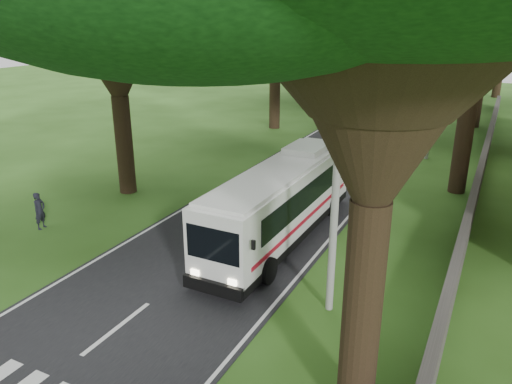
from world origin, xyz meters
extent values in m
plane|color=#294C15|center=(0.00, 0.00, 0.00)|extent=(140.00, 140.00, 0.00)
cube|color=black|center=(0.00, 25.00, 0.01)|extent=(8.00, 120.00, 0.04)
cube|color=#383533|center=(9.00, 24.00, 0.60)|extent=(0.35, 50.00, 1.20)
cylinder|color=gray|center=(5.50, 6.00, 4.00)|extent=(0.24, 0.24, 8.00)
cube|color=gray|center=(5.50, 6.00, 7.40)|extent=(1.60, 0.10, 0.10)
cube|color=gray|center=(5.50, 6.00, 6.80)|extent=(1.20, 0.10, 0.10)
cylinder|color=gray|center=(5.50, 26.00, 4.00)|extent=(0.24, 0.24, 8.00)
cube|color=gray|center=(5.50, 26.00, 7.40)|extent=(1.60, 0.10, 0.10)
cube|color=gray|center=(5.50, 26.00, 6.80)|extent=(1.20, 0.10, 0.10)
cylinder|color=gray|center=(5.50, 46.00, 4.00)|extent=(0.24, 0.24, 8.00)
cube|color=gray|center=(5.50, 46.00, 7.40)|extent=(1.60, 0.10, 0.10)
cube|color=gray|center=(5.50, 46.00, 6.80)|extent=(1.20, 0.10, 0.10)
cylinder|color=black|center=(-8.00, 12.00, 2.60)|extent=(0.90, 0.90, 5.19)
cone|color=black|center=(-8.00, 12.00, 7.09)|extent=(3.20, 3.20, 3.80)
cylinder|color=black|center=(-7.50, 30.00, 3.16)|extent=(0.90, 0.90, 6.33)
cone|color=black|center=(-7.50, 30.00, 8.23)|extent=(3.20, 3.20, 3.80)
cylinder|color=black|center=(-8.50, 48.00, 2.63)|extent=(0.90, 0.90, 5.26)
cone|color=black|center=(-8.50, 48.00, 7.16)|extent=(3.20, 3.20, 3.80)
cylinder|color=black|center=(7.50, 2.00, 2.76)|extent=(0.90, 0.90, 5.53)
cone|color=black|center=(7.50, 2.00, 7.43)|extent=(3.20, 3.20, 3.80)
cylinder|color=black|center=(8.00, 20.00, 3.23)|extent=(0.90, 0.90, 6.46)
cone|color=black|center=(8.00, 20.00, 8.36)|extent=(3.20, 3.20, 3.80)
cylinder|color=black|center=(7.50, 38.00, 2.93)|extent=(0.90, 0.90, 5.87)
cone|color=black|center=(7.50, 38.00, 7.77)|extent=(3.20, 3.20, 3.80)
cylinder|color=black|center=(8.50, 56.00, 3.17)|extent=(0.90, 0.90, 6.35)
cone|color=black|center=(8.50, 56.00, 8.25)|extent=(3.20, 3.20, 3.80)
cube|color=white|center=(1.88, 10.25, 1.76)|extent=(2.39, 10.98, 2.69)
cube|color=black|center=(1.88, 10.52, 2.15)|extent=(2.43, 8.97, 1.00)
cube|color=black|center=(1.88, 10.25, 0.46)|extent=(2.43, 11.02, 0.32)
cube|color=#AD0B1F|center=(1.88, 10.25, 1.14)|extent=(2.43, 9.89, 0.16)
cube|color=white|center=(1.88, 10.25, 3.16)|extent=(2.20, 10.43, 0.16)
cylinder|color=black|center=(0.70, 6.61, 0.50)|extent=(0.33, 1.01, 1.00)
cylinder|color=black|center=(2.98, 6.59, 0.50)|extent=(0.33, 1.01, 1.00)
cylinder|color=black|center=(0.77, 13.73, 0.50)|extent=(0.33, 1.01, 1.00)
cylinder|color=black|center=(3.05, 13.71, 0.50)|extent=(0.33, 1.01, 1.00)
imported|color=#A5A5A9|center=(-0.80, 32.07, 0.68)|extent=(2.71, 4.12, 1.30)
imported|color=navy|center=(-2.32, 49.79, 0.65)|extent=(1.51, 3.82, 1.24)
imported|color=maroon|center=(2.71, 61.83, 0.63)|extent=(2.80, 4.42, 1.19)
imported|color=black|center=(-8.24, 6.39, 0.85)|extent=(0.49, 0.67, 1.70)
camera|label=1|loc=(9.70, -7.76, 9.23)|focal=35.00mm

